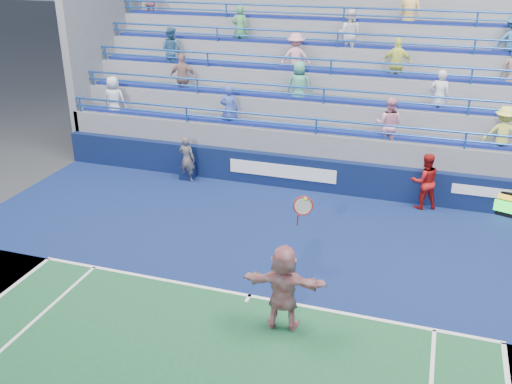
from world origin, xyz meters
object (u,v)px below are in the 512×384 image
(ball_girl, at_px, (425,181))
(line_judge, at_px, (187,159))
(serve_speed_board, at_px, (505,204))
(tennis_player, at_px, (284,287))
(judge_chair, at_px, (188,171))

(ball_girl, bearing_deg, line_judge, -20.33)
(ball_girl, bearing_deg, serve_speed_board, 161.53)
(tennis_player, bearing_deg, serve_speed_board, 56.02)
(serve_speed_board, distance_m, judge_chair, 10.16)
(serve_speed_board, xyz_separation_m, tennis_player, (-4.82, -7.15, 0.57))
(judge_chair, xyz_separation_m, tennis_player, (5.33, -6.96, 0.70))
(serve_speed_board, relative_size, ball_girl, 0.64)
(serve_speed_board, xyz_separation_m, judge_chair, (-10.15, -0.19, -0.13))
(tennis_player, relative_size, ball_girl, 1.75)
(judge_chair, xyz_separation_m, ball_girl, (7.81, 0.05, 0.61))
(line_judge, height_order, ball_girl, ball_girl)
(tennis_player, height_order, line_judge, tennis_player)
(tennis_player, xyz_separation_m, line_judge, (-5.25, 6.78, -0.17))
(tennis_player, bearing_deg, judge_chair, 127.44)
(serve_speed_board, distance_m, tennis_player, 8.65)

